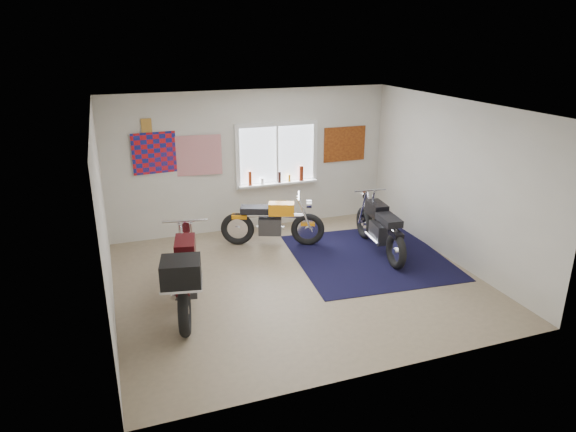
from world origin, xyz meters
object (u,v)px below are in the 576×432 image
object	(u,v)px
yellow_triumph	(272,223)
maroon_tourer	(185,274)
black_chrome_bike	(380,228)
navy_rug	(369,257)

from	to	relation	value
yellow_triumph	maroon_tourer	xyz separation A→B (m)	(-1.86, -1.90, 0.16)
yellow_triumph	black_chrome_bike	bearing A→B (deg)	-9.03
navy_rug	black_chrome_bike	xyz separation A→B (m)	(0.26, 0.14, 0.44)
navy_rug	yellow_triumph	distance (m)	1.84
maroon_tourer	black_chrome_bike	bearing A→B (deg)	-63.95
black_chrome_bike	yellow_triumph	bearing A→B (deg)	65.72
black_chrome_bike	maroon_tourer	size ratio (longest dim) A/B	0.91
yellow_triumph	black_chrome_bike	world-z (taller)	black_chrome_bike
yellow_triumph	maroon_tourer	size ratio (longest dim) A/B	0.83
yellow_triumph	maroon_tourer	bearing A→B (deg)	-113.58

